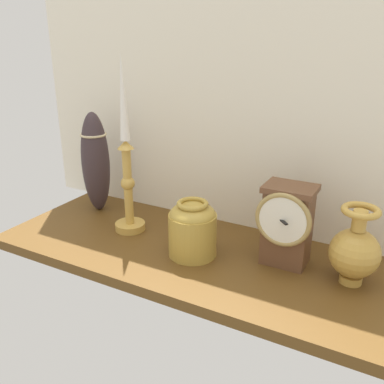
{
  "coord_description": "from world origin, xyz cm",
  "views": [
    {
      "loc": [
        36.05,
        -74.78,
        46.34
      ],
      "look_at": [
        -4.61,
        0.0,
        14.0
      ],
      "focal_mm": 39.57,
      "sensor_mm": 36.0,
      "label": 1
    }
  ],
  "objects_px": {
    "candlestick_tall_left": "(127,170)",
    "brass_vase_bulbous": "(355,250)",
    "mantel_clock": "(287,224)",
    "brass_vase_jar": "(193,228)",
    "tall_ceramic_vase": "(96,162)"
  },
  "relations": [
    {
      "from": "brass_vase_bulbous",
      "to": "brass_vase_jar",
      "type": "xyz_separation_m",
      "value": [
        -0.33,
        -0.05,
        -0.01
      ]
    },
    {
      "from": "candlestick_tall_left",
      "to": "tall_ceramic_vase",
      "type": "height_order",
      "value": "candlestick_tall_left"
    },
    {
      "from": "mantel_clock",
      "to": "tall_ceramic_vase",
      "type": "distance_m",
      "value": 0.54
    },
    {
      "from": "mantel_clock",
      "to": "brass_vase_bulbous",
      "type": "height_order",
      "value": "mantel_clock"
    },
    {
      "from": "tall_ceramic_vase",
      "to": "brass_vase_bulbous",
      "type": "bearing_deg",
      "value": -4.2
    },
    {
      "from": "brass_vase_bulbous",
      "to": "tall_ceramic_vase",
      "type": "xyz_separation_m",
      "value": [
        -0.68,
        0.05,
        0.07
      ]
    },
    {
      "from": "brass_vase_bulbous",
      "to": "brass_vase_jar",
      "type": "relative_size",
      "value": 1.27
    },
    {
      "from": "mantel_clock",
      "to": "brass_vase_bulbous",
      "type": "relative_size",
      "value": 1.08
    },
    {
      "from": "mantel_clock",
      "to": "candlestick_tall_left",
      "type": "bearing_deg",
      "value": -176.4
    },
    {
      "from": "brass_vase_jar",
      "to": "tall_ceramic_vase",
      "type": "xyz_separation_m",
      "value": [
        -0.35,
        0.1,
        0.07
      ]
    },
    {
      "from": "tall_ceramic_vase",
      "to": "mantel_clock",
      "type": "bearing_deg",
      "value": -4.16
    },
    {
      "from": "candlestick_tall_left",
      "to": "brass_vase_bulbous",
      "type": "distance_m",
      "value": 0.53
    },
    {
      "from": "brass_vase_jar",
      "to": "candlestick_tall_left",
      "type": "bearing_deg",
      "value": 169.44
    },
    {
      "from": "brass_vase_bulbous",
      "to": "tall_ceramic_vase",
      "type": "relative_size",
      "value": 0.59
    },
    {
      "from": "candlestick_tall_left",
      "to": "brass_vase_jar",
      "type": "height_order",
      "value": "candlestick_tall_left"
    }
  ]
}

